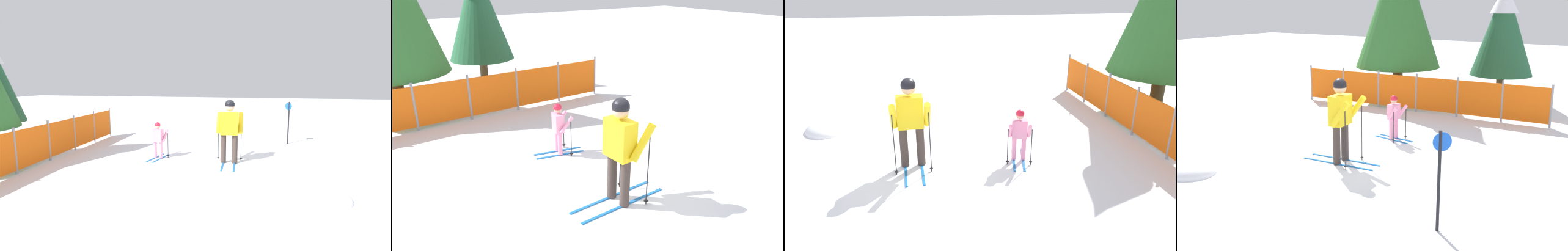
{
  "view_description": "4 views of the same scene",
  "coord_description": "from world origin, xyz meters",
  "views": [
    {
      "loc": [
        -8.4,
        -0.88,
        2.3
      ],
      "look_at": [
        0.19,
        0.91,
        0.96
      ],
      "focal_mm": 28.0,
      "sensor_mm": 36.0,
      "label": 1
    },
    {
      "loc": [
        -3.5,
        -4.24,
        3.41
      ],
      "look_at": [
        -0.03,
        1.01,
        0.92
      ],
      "focal_mm": 35.0,
      "sensor_mm": 36.0,
      "label": 2
    },
    {
      "loc": [
        6.57,
        0.17,
        3.45
      ],
      "look_at": [
        -0.27,
        1.22,
        0.73
      ],
      "focal_mm": 35.0,
      "sensor_mm": 36.0,
      "label": 3
    },
    {
      "loc": [
        5.4,
        -7.98,
        3.27
      ],
      "look_at": [
        0.13,
        0.61,
        0.67
      ],
      "focal_mm": 45.0,
      "sensor_mm": 36.0,
      "label": 4
    }
  ],
  "objects": [
    {
      "name": "ground_plane",
      "position": [
        0.0,
        0.0,
        0.0
      ],
      "size": [
        60.0,
        60.0,
        0.0
      ],
      "primitive_type": "plane",
      "color": "white"
    },
    {
      "name": "skier_adult",
      "position": [
        -0.17,
        -0.11,
        1.04
      ],
      "size": [
        1.67,
        0.75,
        1.75
      ],
      "rotation": [
        0.0,
        0.0,
        0.05
      ],
      "color": "#1966B2",
      "rests_on": "ground_plane"
    },
    {
      "name": "skier_child",
      "position": [
        -0.09,
        1.97,
        0.62
      ],
      "size": [
        1.03,
        0.52,
        1.07
      ],
      "rotation": [
        0.0,
        0.0,
        -0.19
      ],
      "color": "#1966B2",
      "rests_on": "ground_plane"
    },
    {
      "name": "safety_fence",
      "position": [
        -0.98,
        4.91,
        0.58
      ],
      "size": [
        7.75,
        0.32,
        1.16
      ],
      "rotation": [
        0.0,
        0.0,
        0.03
      ],
      "color": "gray",
      "rests_on": "ground_plane"
    },
    {
      "name": "snow_mound",
      "position": [
        -2.39,
        -2.17,
        0.0
      ],
      "size": [
        1.2,
        1.02,
        0.48
      ],
      "primitive_type": "ellipsoid",
      "color": "white",
      "rests_on": "ground_plane"
    }
  ]
}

